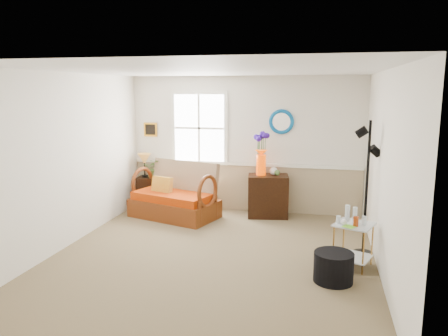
% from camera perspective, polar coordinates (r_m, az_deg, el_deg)
% --- Properties ---
extents(floor, '(4.50, 5.00, 0.01)m').
position_cam_1_polar(floor, '(6.37, -1.47, -11.39)').
color(floor, brown).
rests_on(floor, ground).
extents(ceiling, '(4.50, 5.00, 0.01)m').
position_cam_1_polar(ceiling, '(5.93, -1.59, 12.66)').
color(ceiling, white).
rests_on(ceiling, walls).
extents(walls, '(4.51, 5.01, 2.60)m').
position_cam_1_polar(walls, '(6.02, -1.53, 0.20)').
color(walls, white).
rests_on(walls, floor).
extents(wainscot, '(4.46, 0.02, 0.90)m').
position_cam_1_polar(wainscot, '(8.56, 2.64, -2.57)').
color(wainscot, tan).
rests_on(wainscot, walls).
extents(chair_rail, '(4.46, 0.04, 0.06)m').
position_cam_1_polar(chair_rail, '(8.46, 2.65, 0.52)').
color(chair_rail, white).
rests_on(chair_rail, walls).
extents(window, '(1.14, 0.06, 1.44)m').
position_cam_1_polar(window, '(8.58, -3.26, 5.23)').
color(window, white).
rests_on(window, walls).
extents(picture, '(0.28, 0.03, 0.28)m').
position_cam_1_polar(picture, '(8.93, -9.57, 4.98)').
color(picture, '#B1771A').
rests_on(picture, walls).
extents(mirror, '(0.47, 0.07, 0.47)m').
position_cam_1_polar(mirror, '(8.27, 7.51, 6.01)').
color(mirror, '#006D99').
rests_on(mirror, walls).
extents(loveseat, '(1.74, 1.30, 1.01)m').
position_cam_1_polar(loveseat, '(8.13, -6.52, -2.92)').
color(loveseat, maroon).
rests_on(loveseat, floor).
extents(throw_pillow, '(0.43, 0.23, 0.42)m').
position_cam_1_polar(throw_pillow, '(8.20, -8.12, -2.60)').
color(throw_pillow, '#CF7100').
rests_on(throw_pillow, loveseat).
extents(lamp_stand, '(0.39, 0.39, 0.62)m').
position_cam_1_polar(lamp_stand, '(8.94, -10.04, -3.10)').
color(lamp_stand, black).
rests_on(lamp_stand, floor).
extents(table_lamp, '(0.31, 0.31, 0.47)m').
position_cam_1_polar(table_lamp, '(8.85, -10.34, 0.35)').
color(table_lamp, '#AF722B').
rests_on(table_lamp, lamp_stand).
extents(potted_plant, '(0.38, 0.41, 0.28)m').
position_cam_1_polar(potted_plant, '(8.82, -9.26, -0.29)').
color(potted_plant, '#4F7135').
rests_on(potted_plant, lamp_stand).
extents(cabinet, '(0.80, 0.58, 0.79)m').
position_cam_1_polar(cabinet, '(8.18, 5.76, -3.64)').
color(cabinet, black).
rests_on(cabinet, floor).
extents(flower_vase, '(0.26, 0.26, 0.78)m').
position_cam_1_polar(flower_vase, '(8.04, 4.88, 1.84)').
color(flower_vase, '#DE3C00').
rests_on(flower_vase, cabinet).
extents(side_table, '(0.61, 0.61, 0.59)m').
position_cam_1_polar(side_table, '(6.17, 16.49, -9.64)').
color(side_table, '#BC8639').
rests_on(side_table, floor).
extents(tabletop_items, '(0.50, 0.50, 0.22)m').
position_cam_1_polar(tabletop_items, '(6.03, 16.30, -6.02)').
color(tabletop_items, silver).
rests_on(tabletop_items, side_table).
extents(floor_lamp, '(0.30, 0.30, 1.93)m').
position_cam_1_polar(floor_lamp, '(6.47, 18.12, -2.62)').
color(floor_lamp, black).
rests_on(floor_lamp, floor).
extents(ottoman, '(0.51, 0.51, 0.37)m').
position_cam_1_polar(ottoman, '(5.68, 14.11, -12.44)').
color(ottoman, black).
rests_on(ottoman, floor).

